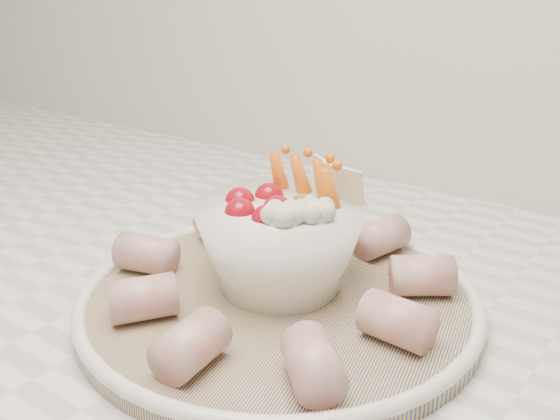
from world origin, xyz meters
The scene contains 3 objects.
serving_platter centered at (0.08, 1.38, 0.93)m, with size 0.41×0.41×0.02m.
veggie_bowl centered at (0.08, 1.39, 0.98)m, with size 0.15×0.15×0.11m.
cured_meat_rolls centered at (0.08, 1.38, 0.95)m, with size 0.29×0.30×0.03m.
Camera 1 is at (0.36, 1.00, 1.19)m, focal length 40.00 mm.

